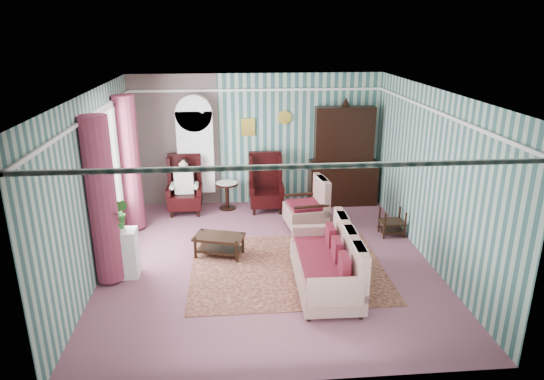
{
  "coord_description": "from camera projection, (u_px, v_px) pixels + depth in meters",
  "views": [
    {
      "loc": [
        -0.59,
        -7.5,
        3.87
      ],
      "look_at": [
        0.12,
        0.6,
        1.09
      ],
      "focal_mm": 32.0,
      "sensor_mm": 36.0,
      "label": 1
    }
  ],
  "objects": [
    {
      "name": "sofa",
      "position": [
        325.0,
        259.0,
        7.36
      ],
      "size": [
        0.99,
        1.98,
        0.98
      ],
      "primitive_type": "cube",
      "rotation": [
        0.0,
        0.0,
        1.55
      ],
      "color": "#BCAA91",
      "rests_on": "floor"
    },
    {
      "name": "wingback_right",
      "position": [
        266.0,
        183.0,
        10.49
      ],
      "size": [
        0.76,
        0.8,
        1.25
      ],
      "primitive_type": "cube",
      "color": "black",
      "rests_on": "floor"
    },
    {
      "name": "round_side_table",
      "position": [
        227.0,
        196.0,
        10.66
      ],
      "size": [
        0.5,
        0.5,
        0.6
      ],
      "primitive_type": "cylinder",
      "color": "black",
      "rests_on": "floor"
    },
    {
      "name": "room_shell",
      "position": [
        229.0,
        146.0,
        7.83
      ],
      "size": [
        5.53,
        6.02,
        2.91
      ],
      "color": "#366360",
      "rests_on": "ground"
    },
    {
      "name": "dresser_hutch",
      "position": [
        344.0,
        153.0,
        10.7
      ],
      "size": [
        1.5,
        0.56,
        2.36
      ],
      "primitive_type": "cube",
      "color": "black",
      "rests_on": "floor"
    },
    {
      "name": "potted_plant_b",
      "position": [
        120.0,
        213.0,
        7.64
      ],
      "size": [
        0.33,
        0.29,
        0.5
      ],
      "primitive_type": "imported",
      "rotation": [
        0.0,
        0.0,
        -0.32
      ],
      "color": "#174917",
      "rests_on": "plant_stand"
    },
    {
      "name": "potted_plant_c",
      "position": [
        110.0,
        218.0,
        7.55
      ],
      "size": [
        0.31,
        0.31,
        0.43
      ],
      "primitive_type": "imported",
      "rotation": [
        0.0,
        0.0,
        0.33
      ],
      "color": "#1E4816",
      "rests_on": "plant_stand"
    },
    {
      "name": "floral_armchair",
      "position": [
        306.0,
        203.0,
        9.58
      ],
      "size": [
        0.85,
        0.94,
        1.07
      ],
      "primitive_type": "cube",
      "rotation": [
        0.0,
        0.0,
        1.7
      ],
      "color": "beige",
      "rests_on": "floor"
    },
    {
      "name": "seated_woman",
      "position": [
        185.0,
        187.0,
        10.35
      ],
      "size": [
        0.44,
        0.4,
        1.18
      ],
      "primitive_type": null,
      "color": "white",
      "rests_on": "floor"
    },
    {
      "name": "wingback_left",
      "position": [
        184.0,
        185.0,
        10.34
      ],
      "size": [
        0.76,
        0.8,
        1.25
      ],
      "primitive_type": "cube",
      "color": "black",
      "rests_on": "floor"
    },
    {
      "name": "potted_plant_a",
      "position": [
        114.0,
        222.0,
        7.43
      ],
      "size": [
        0.44,
        0.4,
        0.4
      ],
      "primitive_type": "imported",
      "rotation": [
        0.0,
        0.0,
        -0.28
      ],
      "color": "#27541A",
      "rests_on": "plant_stand"
    },
    {
      "name": "coffee_table",
      "position": [
        219.0,
        246.0,
        8.51
      ],
      "size": [
        0.95,
        0.7,
        0.38
      ],
      "primitive_type": "cube",
      "rotation": [
        0.0,
        0.0,
        -0.3
      ],
      "color": "black",
      "rests_on": "floor"
    },
    {
      "name": "bookcase",
      "position": [
        196.0,
        158.0,
        10.57
      ],
      "size": [
        0.8,
        0.28,
        2.24
      ],
      "primitive_type": "cube",
      "color": "silver",
      "rests_on": "floor"
    },
    {
      "name": "nest_table",
      "position": [
        392.0,
        222.0,
        9.33
      ],
      "size": [
        0.45,
        0.38,
        0.54
      ],
      "primitive_type": "cube",
      "color": "black",
      "rests_on": "floor"
    },
    {
      "name": "plant_stand",
      "position": [
        120.0,
        253.0,
        7.76
      ],
      "size": [
        0.55,
        0.35,
        0.8
      ],
      "primitive_type": "cube",
      "color": "white",
      "rests_on": "floor"
    },
    {
      "name": "floor",
      "position": [
        268.0,
        261.0,
        8.37
      ],
      "size": [
        6.0,
        6.0,
        0.0
      ],
      "primitive_type": "plane",
      "color": "#834C5B",
      "rests_on": "ground"
    },
    {
      "name": "rug",
      "position": [
        287.0,
        268.0,
        8.11
      ],
      "size": [
        3.2,
        2.6,
        0.01
      ],
      "primitive_type": "cube",
      "color": "#441D16",
      "rests_on": "floor"
    }
  ]
}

